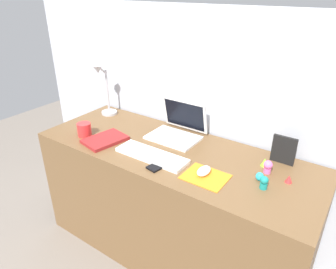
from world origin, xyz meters
name	(u,v)px	position (x,y,z in m)	size (l,w,h in m)	color
ground_plane	(172,247)	(0.00, 0.00, 0.00)	(6.00, 6.00, 0.00)	slate
back_wall	(202,129)	(0.00, 0.34, 0.74)	(2.83, 0.05, 1.48)	#B2B7C1
desk	(172,203)	(0.00, 0.00, 0.37)	(1.63, 0.60, 0.74)	brown
laptop	(178,127)	(-0.08, 0.18, 0.79)	(0.30, 0.26, 0.21)	white
keyboard	(152,155)	(-0.05, -0.13, 0.75)	(0.41, 0.13, 0.02)	white
mousepad	(205,177)	(0.28, -0.13, 0.74)	(0.21, 0.17, 0.00)	orange
mouse	(204,171)	(0.26, -0.12, 0.76)	(0.06, 0.10, 0.03)	white
cell_phone	(159,165)	(0.04, -0.18, 0.74)	(0.06, 0.13, 0.01)	black
desk_lamp	(104,92)	(-0.67, 0.16, 0.91)	(0.11, 0.16, 0.37)	#B7B7BC
notebook_pad	(105,140)	(-0.39, -0.14, 0.75)	(0.17, 0.24, 0.02)	maroon
picture_frame	(284,150)	(0.54, 0.21, 0.81)	(0.12, 0.02, 0.15)	black
coffee_mug	(84,129)	(-0.55, -0.15, 0.78)	(0.08, 0.08, 0.08)	red
toy_figurine_lime	(265,162)	(0.48, 0.13, 0.76)	(0.04, 0.04, 0.04)	#8CDB33
toy_figurine_red	(289,179)	(0.62, 0.05, 0.76)	(0.03, 0.03, 0.04)	red
toy_figurine_pink	(268,166)	(0.51, 0.08, 0.78)	(0.04, 0.04, 0.07)	pink
toy_figurine_cyan	(260,176)	(0.50, -0.01, 0.76)	(0.04, 0.04, 0.04)	#28B7CC
toy_figurine_teal	(264,182)	(0.54, -0.06, 0.77)	(0.04, 0.04, 0.06)	teal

